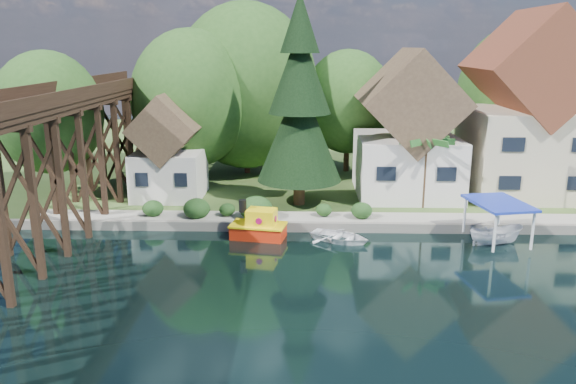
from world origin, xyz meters
name	(u,v)px	position (x,y,z in m)	size (l,w,h in m)	color
ground	(320,282)	(0.00, 0.00, 0.00)	(140.00, 140.00, 0.00)	black
bank	(312,153)	(0.00, 34.00, 0.25)	(140.00, 52.00, 0.50)	#2E491D
seawall	(379,228)	(4.00, 8.00, 0.31)	(60.00, 0.40, 0.62)	slate
promenade	(407,219)	(6.00, 9.30, 0.53)	(50.00, 2.60, 0.06)	gray
trestle_bridge	(44,157)	(-16.00, 5.17, 5.35)	(4.12, 44.18, 9.30)	black
house_left	(408,134)	(7.00, 16.00, 5.14)	(7.64, 8.64, 11.02)	silver
house_center	(527,117)	(16.00, 16.50, 6.42)	(8.65, 9.18, 13.89)	beige
shed	(169,154)	(-11.00, 14.50, 3.83)	(5.09, 5.40, 7.85)	silver
bg_trees	(327,99)	(1.00, 21.25, 7.29)	(49.90, 13.30, 10.57)	#382314
shrubs	(248,207)	(-4.60, 9.26, 1.23)	(15.76, 2.47, 1.70)	#163914
conifer	(300,106)	(-1.19, 12.72, 7.61)	(5.99, 5.99, 14.76)	#382314
palm_tree	(426,143)	(7.61, 12.22, 5.13)	(4.52, 4.52, 5.30)	#382314
tugboat	(259,227)	(-3.63, 6.68, 0.74)	(3.67, 2.43, 2.46)	red
boat_white_a	(340,235)	(1.40, 6.23, 0.38)	(2.64, 3.70, 0.77)	white
boat_canopy	(497,226)	(10.76, 5.90, 1.15)	(3.62, 4.64, 2.68)	white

